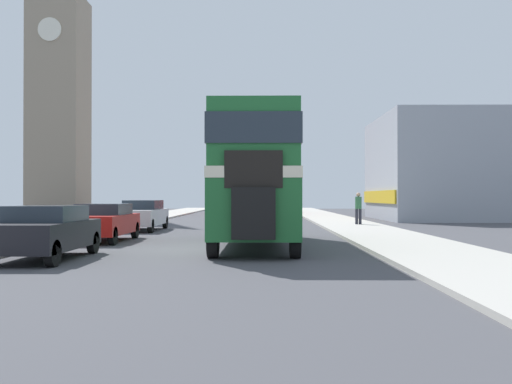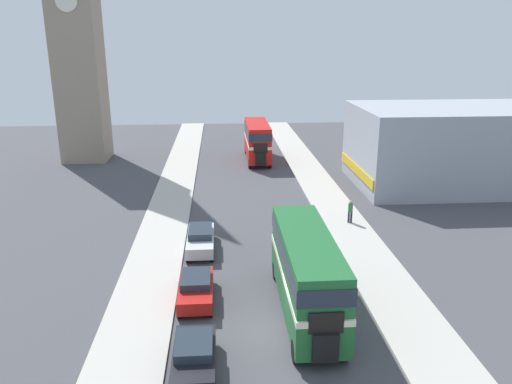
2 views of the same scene
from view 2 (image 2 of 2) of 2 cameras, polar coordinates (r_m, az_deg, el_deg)
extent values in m
plane|color=#47474C|center=(24.86, 2.28, -15.58)|extent=(120.00, 120.00, 0.00)
cube|color=#B7B2A8|center=(26.37, 17.50, -14.21)|extent=(3.50, 120.00, 0.12)
cube|color=#B7B2A8|center=(25.07, -13.85, -15.66)|extent=(3.50, 120.00, 0.12)
cube|color=#1E602D|center=(25.76, 5.71, -11.04)|extent=(2.46, 9.52, 1.64)
cube|color=beige|center=(25.31, 5.78, -9.11)|extent=(2.49, 9.56, 0.30)
cube|color=#1E602D|center=(24.87, 5.85, -6.96)|extent=(2.41, 9.33, 1.79)
cube|color=#232D38|center=(24.83, 5.86, -6.77)|extent=(2.49, 9.42, 0.80)
cube|color=black|center=(21.74, 7.96, -17.27)|extent=(1.11, 0.20, 1.31)
cube|color=black|center=(21.24, 8.01, -14.60)|extent=(1.48, 0.12, 0.95)
cylinder|color=black|center=(22.69, 4.56, -17.67)|extent=(0.28, 1.01, 1.01)
cylinder|color=black|center=(23.09, 10.17, -17.23)|extent=(0.28, 1.01, 1.01)
cylinder|color=black|center=(29.36, 2.26, -8.96)|extent=(0.28, 1.01, 1.01)
cylinder|color=black|center=(29.67, 6.50, -8.77)|extent=(0.28, 1.01, 1.01)
cube|color=red|center=(56.88, 0.15, 4.95)|extent=(2.46, 9.01, 1.67)
cube|color=beige|center=(56.68, 0.15, 5.93)|extent=(2.48, 9.05, 0.30)
cube|color=red|center=(56.48, 0.15, 6.99)|extent=(2.41, 8.83, 1.82)
cube|color=#232D38|center=(56.47, 0.15, 7.08)|extent=(2.48, 8.92, 0.82)
cube|color=black|center=(52.43, 0.53, 3.79)|extent=(1.11, 0.20, 1.34)
cube|color=black|center=(52.30, 0.52, 5.03)|extent=(1.47, 0.12, 0.97)
cylinder|color=black|center=(53.41, -0.72, 3.24)|extent=(0.28, 1.01, 1.01)
cylinder|color=black|center=(53.58, 1.61, 3.28)|extent=(0.28, 1.01, 1.01)
cylinder|color=black|center=(60.49, -1.14, 4.91)|extent=(0.28, 1.01, 1.01)
cylinder|color=black|center=(60.65, 0.92, 4.95)|extent=(0.28, 1.01, 1.01)
cube|color=black|center=(22.12, -7.07, -18.38)|extent=(1.77, 4.04, 0.70)
cube|color=#232D38|center=(21.93, -7.11, -16.96)|extent=(1.56, 2.10, 0.41)
cylinder|color=black|center=(23.64, -8.84, -16.79)|extent=(0.20, 0.64, 0.64)
cylinder|color=black|center=(23.56, -4.88, -16.76)|extent=(0.20, 0.64, 0.64)
cube|color=red|center=(27.22, -6.87, -11.03)|extent=(1.78, 4.22, 0.69)
cube|color=#232D38|center=(27.11, -6.90, -9.84)|extent=(1.56, 2.19, 0.40)
cylinder|color=black|center=(25.98, -8.78, -13.38)|extent=(0.20, 0.64, 0.64)
cylinder|color=black|center=(25.89, -5.21, -13.35)|extent=(0.20, 0.64, 0.64)
cylinder|color=black|center=(28.88, -8.30, -10.03)|extent=(0.20, 0.64, 0.64)
cylinder|color=black|center=(28.80, -5.12, -9.98)|extent=(0.20, 0.64, 0.64)
cube|color=silver|center=(33.23, -6.35, -5.53)|extent=(1.73, 4.65, 0.73)
cube|color=#232D38|center=(33.18, -6.38, -4.47)|extent=(1.52, 2.42, 0.44)
cylinder|color=black|center=(31.69, -7.84, -7.42)|extent=(0.20, 0.64, 0.64)
cylinder|color=black|center=(31.62, -5.05, -7.38)|extent=(0.20, 0.64, 0.64)
cylinder|color=black|center=(35.13, -7.49, -4.87)|extent=(0.20, 0.64, 0.64)
cylinder|color=black|center=(35.07, -4.98, -4.82)|extent=(0.20, 0.64, 0.64)
cylinder|color=#282833|center=(38.13, 10.55, -2.85)|extent=(0.16, 0.16, 0.84)
cylinder|color=#282833|center=(38.18, 10.83, -2.84)|extent=(0.16, 0.16, 0.84)
cylinder|color=#336B42|center=(37.91, 10.75, -1.77)|extent=(0.35, 0.35, 0.67)
sphere|color=tan|center=(37.77, 10.79, -1.13)|extent=(0.23, 0.23, 0.23)
cube|color=gray|center=(59.42, -19.54, 13.32)|extent=(4.81, 4.81, 20.69)
cylinder|color=silver|center=(57.07, -20.90, 19.75)|extent=(2.17, 0.10, 2.17)
cube|color=#999EA8|center=(50.68, 22.15, 4.87)|extent=(19.21, 11.37, 7.36)
cube|color=gold|center=(47.69, 11.38, 2.55)|extent=(0.12, 10.81, 0.88)
camera|label=1|loc=(13.06, 31.16, -51.89)|focal=40.00mm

